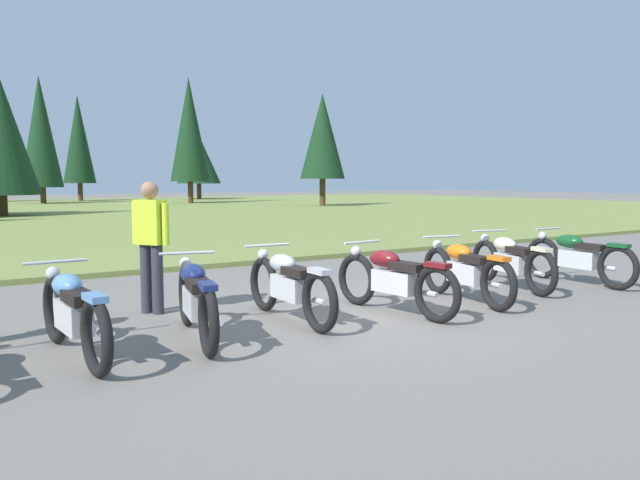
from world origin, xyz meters
name	(u,v)px	position (x,y,z in m)	size (l,w,h in m)	color
ground_plane	(346,316)	(0.00, 0.00, 0.00)	(140.00, 140.00, 0.00)	slate
grass_moorland	(21,214)	(0.00, 26.75, 0.05)	(80.00, 44.00, 0.10)	olive
motorcycle_sky_blue	(73,313)	(-3.24, -0.09, 0.44)	(0.62, 2.10, 0.88)	black
motorcycle_navy	(196,299)	(-2.01, -0.08, 0.44)	(0.72, 2.07, 0.88)	black
motorcycle_silver	(289,285)	(-0.73, 0.16, 0.44)	(0.62, 2.10, 0.88)	black
motorcycle_maroon	(394,279)	(0.60, -0.19, 0.44)	(0.62, 2.10, 0.88)	black
motorcycle_orange	(465,270)	(1.91, -0.16, 0.44)	(0.66, 2.08, 0.88)	black
motorcycle_cream	(511,261)	(3.27, 0.19, 0.44)	(0.76, 2.06, 0.88)	black
motorcycle_british_green	(578,257)	(4.56, -0.09, 0.44)	(0.62, 2.10, 0.88)	black
rider_in_hivis_vest	(151,239)	(-1.97, 1.47, 0.95)	(0.38, 0.47, 1.67)	#2D2D38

